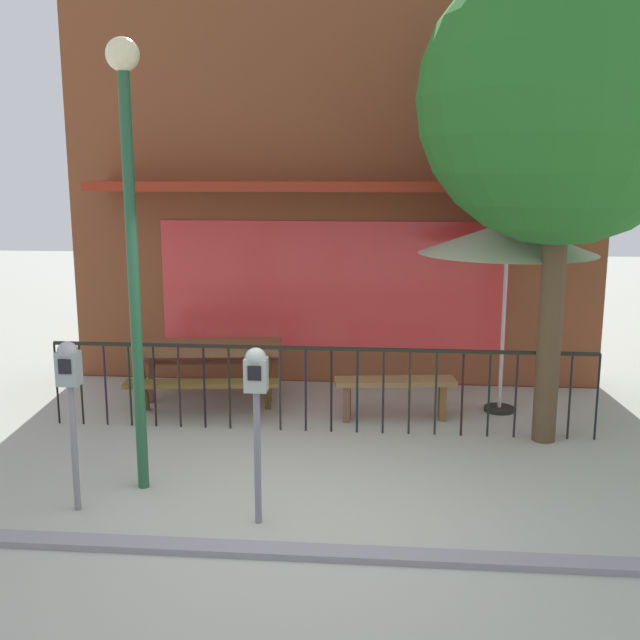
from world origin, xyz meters
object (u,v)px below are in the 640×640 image
parking_meter_far (69,381)px  street_lamp (130,205)px  patio_bench (395,390)px  patio_umbrella (508,238)px  picnic_table_left (207,357)px  street_tree (564,99)px  parking_meter_near (256,389)px

parking_meter_far → street_lamp: 1.57m
patio_bench → street_lamp: 3.86m
patio_umbrella → street_lamp: 4.41m
picnic_table_left → patio_umbrella: bearing=1.6°
patio_umbrella → street_tree: bearing=-71.0°
street_lamp → parking_meter_far: bearing=-129.1°
picnic_table_left → parking_meter_far: bearing=-98.5°
picnic_table_left → street_lamp: 3.13m
picnic_table_left → street_lamp: street_lamp is taller
street_tree → street_lamp: street_tree is taller
patio_umbrella → parking_meter_far: bearing=-142.7°
picnic_table_left → patio_bench: size_ratio=1.36×
picnic_table_left → parking_meter_near: (1.15, -3.04, 0.54)m
picnic_table_left → patio_bench: (2.29, -0.29, -0.26)m
parking_meter_near → patio_umbrella: bearing=52.6°
patio_umbrella → street_lamp: size_ratio=0.58×
parking_meter_near → street_lamp: 1.94m
street_tree → patio_umbrella: bearing=109.0°
picnic_table_left → street_tree: size_ratio=0.39×
parking_meter_far → parking_meter_near: bearing=-3.5°
patio_bench → picnic_table_left: bearing=172.7°
picnic_table_left → patio_umbrella: size_ratio=0.85×
parking_meter_near → street_lamp: bearing=152.7°
picnic_table_left → parking_meter_near: bearing=-69.4°
patio_bench → parking_meter_far: bearing=-135.8°
parking_meter_near → parking_meter_far: (-1.59, 0.10, -0.00)m
patio_umbrella → parking_meter_far: size_ratio=1.54×
parking_meter_near → street_lamp: street_lamp is taller
parking_meter_far → patio_bench: bearing=44.2°
picnic_table_left → patio_bench: bearing=-7.3°
patio_bench → parking_meter_near: size_ratio=0.96×
street_tree → street_lamp: bearing=-158.1°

